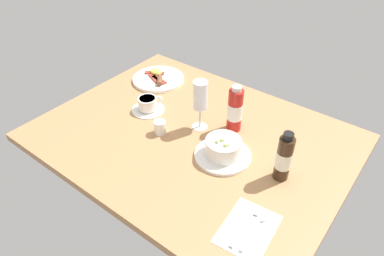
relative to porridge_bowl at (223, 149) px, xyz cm
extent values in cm
cube|color=#B27F51|center=(-15.45, 3.31, -4.90)|extent=(110.00, 84.00, 3.00)
cylinder|color=white|center=(0.00, 0.01, -2.80)|extent=(19.31, 19.31, 1.20)
cylinder|color=white|center=(0.00, 0.01, 0.79)|extent=(12.17, 12.17, 5.98)
cylinder|color=beige|center=(0.00, 0.01, 2.97)|extent=(10.47, 10.47, 1.60)
sphere|color=#98AE55|center=(2.64, -1.31, 3.87)|extent=(0.83, 0.83, 0.83)
sphere|color=#98AE55|center=(-0.34, 0.00, 3.87)|extent=(1.03, 1.03, 1.03)
sphere|color=#98AE55|center=(1.95, -2.10, 3.87)|extent=(1.33, 1.33, 1.33)
sphere|color=#98AE55|center=(-0.49, -0.62, 3.87)|extent=(1.23, 1.23, 1.23)
sphere|color=#98AE55|center=(-0.20, -0.21, 3.87)|extent=(1.15, 1.15, 1.15)
sphere|color=#98AE55|center=(-1.17, -2.22, 3.87)|extent=(1.27, 1.27, 1.27)
cube|color=white|center=(22.01, -20.43, -3.25)|extent=(15.12, 19.46, 0.30)
cube|color=silver|center=(20.81, -21.43, -2.85)|extent=(2.52, 14.05, 0.50)
cube|color=silver|center=(20.81, -13.63, -2.85)|extent=(2.53, 3.79, 0.40)
cube|color=silver|center=(23.61, -21.43, -2.85)|extent=(2.22, 13.04, 0.50)
ellipsoid|color=silver|center=(23.61, -14.43, -2.80)|extent=(2.40, 4.00, 0.60)
cylinder|color=white|center=(-39.40, 4.94, -2.95)|extent=(13.18, 13.18, 0.90)
cylinder|color=white|center=(-39.40, 4.94, -0.09)|extent=(7.48, 7.48, 4.82)
cylinder|color=#372212|center=(-39.40, 4.94, 1.81)|extent=(6.35, 6.35, 1.00)
torus|color=white|center=(-37.42, 9.24, 0.15)|extent=(2.23, 3.61, 3.60)
cylinder|color=white|center=(-25.71, -3.05, -0.83)|extent=(4.41, 4.41, 5.15)
cone|color=white|center=(-27.69, -3.19, 1.13)|extent=(2.26, 1.68, 2.28)
cylinder|color=white|center=(-16.18, 8.72, -3.20)|extent=(5.88, 5.88, 0.40)
cylinder|color=white|center=(-16.18, 8.72, 1.23)|extent=(0.80, 0.80, 8.47)
cylinder|color=white|center=(-16.18, 8.72, 10.83)|extent=(5.35, 5.35, 10.72)
cylinder|color=#EAF1C4|center=(-16.18, 8.72, 9.22)|extent=(4.38, 4.38, 6.43)
cylinder|color=#382314|center=(19.84, 3.50, 4.38)|extent=(4.88, 4.88, 15.57)
cylinder|color=white|center=(19.84, 3.50, 4.07)|extent=(4.97, 4.97, 5.92)
cylinder|color=black|center=(19.84, 3.50, 13.23)|extent=(3.17, 3.17, 2.12)
cylinder|color=#B21E19|center=(-5.60, 15.66, 4.90)|extent=(5.46, 5.46, 16.61)
cylinder|color=white|center=(-5.60, 15.66, 4.57)|extent=(5.57, 5.57, 6.31)
cylinder|color=silver|center=(-5.60, 15.66, 14.08)|extent=(3.55, 3.55, 1.75)
cylinder|color=white|center=(-52.07, 25.31, -2.70)|extent=(23.31, 23.31, 1.40)
cube|color=#9D3828|center=(-52.67, 23.45, -1.70)|extent=(9.22, 5.72, 0.60)
cube|color=brown|center=(-50.22, 23.79, -1.70)|extent=(9.31, 4.34, 0.60)
cube|color=#AA3828|center=(-56.09, 27.21, -1.70)|extent=(8.90, 6.81, 0.60)
cylinder|color=brown|center=(-48.57, 22.40, -0.80)|extent=(6.00, 6.90, 2.20)
ellipsoid|color=#F2D859|center=(-55.56, 27.64, -1.00)|extent=(6.00, 4.80, 2.40)
camera|label=1|loc=(46.64, -77.68, 78.26)|focal=33.21mm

